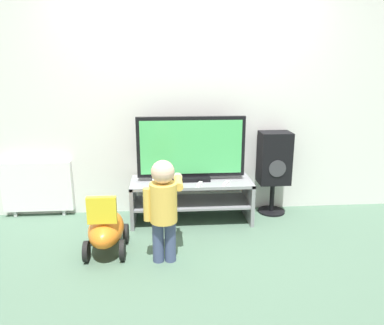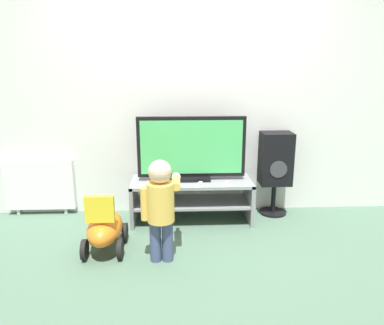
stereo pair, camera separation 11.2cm
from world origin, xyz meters
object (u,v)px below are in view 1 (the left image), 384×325
television (191,149)px  remote_primary (226,183)px  game_console (155,180)px  remote_secondary (199,184)px  child (164,203)px  ride_on_toy (106,229)px  speaker_tower (274,161)px  radiator (37,187)px

television → remote_primary: (0.33, -0.19, -0.31)m
game_console → remote_secondary: 0.46m
child → ride_on_toy: size_ratio=1.49×
speaker_tower → remote_secondary: bearing=-159.8°
remote_primary → ride_on_toy: ride_on_toy is taller
television → ride_on_toy: bearing=-140.5°
television → radiator: (-1.63, 0.23, -0.43)m
remote_primary → remote_secondary: 0.26m
television → game_console: size_ratio=6.42×
television → remote_secondary: (0.07, -0.19, -0.31)m
child → speaker_tower: size_ratio=0.96×
remote_secondary → radiator: radiator is taller
remote_secondary → game_console: bearing=162.6°
speaker_tower → radiator: size_ratio=1.23×
remote_secondary → speaker_tower: 0.90m
remote_secondary → ride_on_toy: 1.00m
remote_secondary → radiator: size_ratio=0.18×
remote_primary → child: child is taller
television → remote_primary: size_ratio=8.43×
radiator → television: bearing=-7.9°
radiator → speaker_tower: bearing=-2.4°
game_console → speaker_tower: (1.27, 0.17, 0.13)m
game_console → remote_secondary: size_ratio=1.28×
radiator → ride_on_toy: bearing=-46.1°
game_console → remote_secondary: (0.44, -0.14, -0.01)m
speaker_tower → ride_on_toy: size_ratio=1.54×
speaker_tower → remote_primary: bearing=-151.9°
remote_primary → game_console: bearing=169.1°
speaker_tower → ride_on_toy: speaker_tower is taller
child → speaker_tower: bearing=38.8°
child → remote_primary: bearing=46.5°
television → remote_primary: bearing=-29.3°
ride_on_toy → radiator: size_ratio=0.80×
television → remote_secondary: bearing=-70.5°
child → radiator: 1.72m
speaker_tower → television: bearing=-172.4°
remote_primary → ride_on_toy: (-1.12, -0.46, -0.23)m
remote_primary → speaker_tower: speaker_tower is taller
television → remote_primary: television is taller
remote_secondary → television: bearing=109.5°
ride_on_toy → radiator: 1.22m
remote_secondary → child: child is taller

